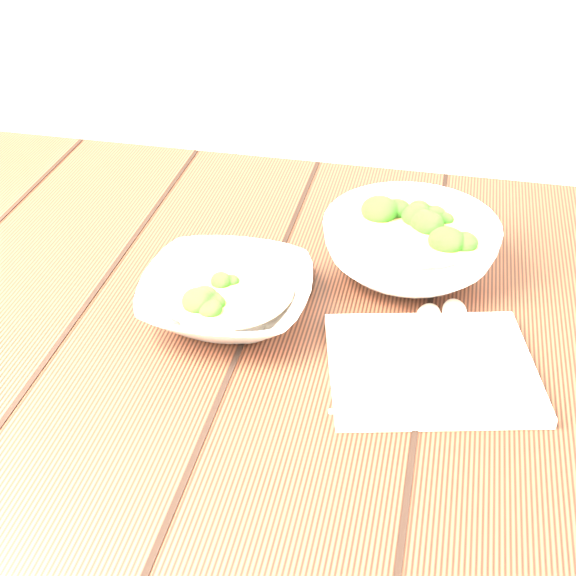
% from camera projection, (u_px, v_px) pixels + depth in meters
% --- Properties ---
extents(table, '(1.20, 0.80, 0.75)m').
position_uv_depth(table, '(274.00, 387.00, 1.01)').
color(table, '#36190F').
rests_on(table, ground).
extents(soup_bowl_front, '(0.20, 0.20, 0.06)m').
position_uv_depth(soup_bowl_front, '(227.00, 296.00, 0.92)').
color(soup_bowl_front, silver).
rests_on(soup_bowl_front, table).
extents(soup_bowl_back, '(0.25, 0.25, 0.08)m').
position_uv_depth(soup_bowl_back, '(410.00, 245.00, 0.99)').
color(soup_bowl_back, silver).
rests_on(soup_bowl_back, table).
extents(trivet, '(0.12, 0.12, 0.02)m').
position_uv_depth(trivet, '(277.00, 275.00, 0.98)').
color(trivet, black).
rests_on(trivet, table).
extents(napkin, '(0.25, 0.22, 0.01)m').
position_uv_depth(napkin, '(431.00, 367.00, 0.85)').
color(napkin, beige).
rests_on(napkin, table).
extents(spoon_left, '(0.03, 0.18, 0.01)m').
position_uv_depth(spoon_left, '(424.00, 335.00, 0.88)').
color(spoon_left, '#9D978B').
rests_on(spoon_left, napkin).
extents(spoon_right, '(0.03, 0.18, 0.01)m').
position_uv_depth(spoon_right, '(455.00, 330.00, 0.89)').
color(spoon_right, '#9D978B').
rests_on(spoon_right, napkin).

